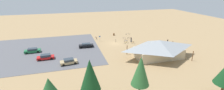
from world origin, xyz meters
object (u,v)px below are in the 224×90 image
Objects in this scene: bicycle_red_trailside at (96,38)px; car_green_back_corner at (33,50)px; bicycle_yellow_near_porch at (126,43)px; bicycle_orange_yard_left at (133,43)px; pine_east at (90,75)px; bicycle_teal_lone_west at (115,41)px; visitor_at_bikes at (168,41)px; bicycle_white_yard_right at (128,34)px; lot_sign at (100,38)px; bicycle_purple_back_row at (124,38)px; visitor_by_pavilion at (131,39)px; visitor_crossing_yard at (160,43)px; pine_far_east at (141,71)px; car_tan_by_curb at (69,61)px; car_red_second_row at (46,57)px; bicycle_black_yard_center at (129,38)px; trash_bin at (114,34)px; car_black_mid_lot at (86,45)px; bike_pavilion at (159,48)px; bicycle_blue_edge_north at (126,41)px; pine_midwest at (50,90)px.

car_green_back_corner reaches higher than bicycle_red_trailside.
bicycle_orange_yard_left is at bearing 167.13° from bicycle_yellow_near_porch.
pine_east is 32.29m from bicycle_yellow_near_porch.
bicycle_teal_lone_west is at bearing -34.24° from bicycle_orange_yard_left.
bicycle_white_yard_right is at bearing -58.29° from visitor_at_bikes.
lot_sign reaches higher than bicycle_purple_back_row.
bicycle_teal_lone_west is at bearing 44.14° from bicycle_white_yard_right.
visitor_by_pavilion is at bearing -176.78° from car_green_back_corner.
visitor_crossing_yard is at bearing -140.54° from pine_east.
lot_sign is at bearing -29.38° from visitor_crossing_yard.
pine_far_east is at bearing 91.14° from bicycle_red_trailside.
car_red_second_row is (5.99, -4.70, 0.00)m from car_tan_by_curb.
bicycle_black_yard_center is 0.30× the size of car_red_second_row.
pine_east reaches higher than bicycle_white_yard_right.
visitor_crossing_yard is (-5.46, 15.85, 0.55)m from bicycle_white_yard_right.
pine_east is 4.38× the size of visitor_at_bikes.
bicycle_teal_lone_west is (7.61, 7.39, -0.04)m from bicycle_white_yard_right.
bicycle_yellow_near_porch is (-16.54, -27.32, -4.78)m from pine_east.
car_tan_by_curb is at bearing 61.10° from bicycle_red_trailside.
bicycle_purple_back_row is at bearing -105.61° from pine_far_east.
trash_bin is 8.35m from bicycle_teal_lone_west.
bicycle_white_yard_right is (-21.20, -37.80, -4.78)m from pine_east.
car_black_mid_lot is at bearing -117.56° from car_tan_by_curb.
trash_bin is 0.11× the size of pine_far_east.
pine_east is at bearing 37.31° from visitor_at_bikes.
trash_bin is at bearing -159.77° from bicycle_red_trailside.
bicycle_yellow_near_porch is 0.35× the size of car_green_back_corner.
bicycle_purple_back_row is 0.35× the size of car_green_back_corner.
bicycle_teal_lone_west is 6.29m from bicycle_black_yard_center.
car_green_back_corner is at bearing -46.79° from car_tan_by_curb.
bicycle_red_trailside is at bearing -30.81° from visitor_by_pavilion.
bicycle_red_trailside is 22.49m from car_red_second_row.
bicycle_black_yard_center is 0.75× the size of visitor_crossing_yard.
car_green_back_corner is (33.22, 5.07, 0.36)m from bicycle_black_yard_center.
bicycle_orange_yard_left is at bearing 145.76° from bicycle_teal_lone_west.
bicycle_teal_lone_west is at bearing 27.54° from bicycle_purple_back_row.
bicycle_black_yard_center is at bearing -123.20° from bicycle_yellow_near_porch.
bicycle_teal_lone_west is 1.26× the size of bicycle_black_yard_center.
bicycle_purple_back_row is at bearing -103.47° from bicycle_yellow_near_porch.
car_red_second_row is at bearing 33.58° from lot_sign.
bike_pavilion is 19.95m from pine_far_east.
bicycle_purple_back_row is 0.36× the size of car_red_second_row.
bicycle_orange_yard_left is at bearing -167.97° from car_red_second_row.
bicycle_teal_lone_west is at bearing -99.44° from pine_far_east.
bicycle_orange_yard_left is 0.82× the size of bicycle_red_trailside.
pine_east is 34.27m from bicycle_blue_edge_north.
pine_midwest reaches higher than visitor_by_pavilion.
lot_sign reaches higher than bicycle_red_trailside.
car_black_mid_lot is at bearing -95.32° from pine_east.
visitor_at_bikes is at bearing -168.21° from car_tan_by_curb.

